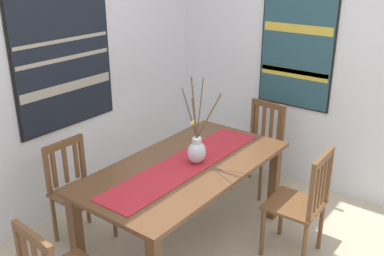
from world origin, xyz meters
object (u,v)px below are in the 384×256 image
Objects in this scene: chair_0 at (302,202)px; centerpiece_vase at (197,149)px; dining_table at (185,176)px; chair_1 at (78,190)px; painting_on_side_wall at (297,47)px; painting_on_back_wall at (64,60)px; chair_3 at (260,145)px.

centerpiece_vase is at bearing 115.62° from chair_0.
centerpiece_vase is (0.08, -0.05, 0.23)m from dining_table.
chair_1 is (-0.47, 0.80, -0.19)m from dining_table.
dining_table is at bearing 175.21° from painting_on_side_wall.
dining_table is 2.58× the size of centerpiece_vase.
painting_on_side_wall is (1.77, -1.42, 0.01)m from painting_on_back_wall.
chair_1 reaches higher than dining_table.
painting_on_back_wall is at bearing 98.54° from centerpiece_vase.
centerpiece_vase is 0.94m from chair_0.
chair_3 is (1.28, 0.02, -0.17)m from dining_table.
painting_on_side_wall reaches higher than chair_3.
painting_on_back_wall is (-0.20, 1.33, 0.58)m from centerpiece_vase.
dining_table is at bearing 118.70° from chair_0.
dining_table is 1.90× the size of chair_0.
centerpiece_vase is 1.10m from chair_1.
painting_on_back_wall is (-0.57, 2.11, 0.96)m from chair_0.
chair_0 is 0.77× the size of painting_on_back_wall.
centerpiece_vase is 0.79× the size of chair_1.
dining_table is 1.45× the size of painting_on_side_wall.
chair_0 is 0.76× the size of painting_on_side_wall.
painting_on_side_wall reaches higher than centerpiece_vase.
centerpiece_vase reaches higher than dining_table.
chair_0 reaches higher than chair_3.
chair_0 is 2.38m from painting_on_back_wall.
painting_on_side_wall is (2.12, -0.94, 1.00)m from chair_1.
chair_3 is 2.12m from painting_on_back_wall.
painting_on_back_wall is 0.98× the size of painting_on_side_wall.
dining_table is 0.95m from chair_1.
painting_on_side_wall reaches higher than dining_table.
centerpiece_vase is 1.68m from painting_on_side_wall.
chair_0 is 1.69m from painting_on_side_wall.
painting_on_side_wall is at bearing -4.79° from dining_table.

